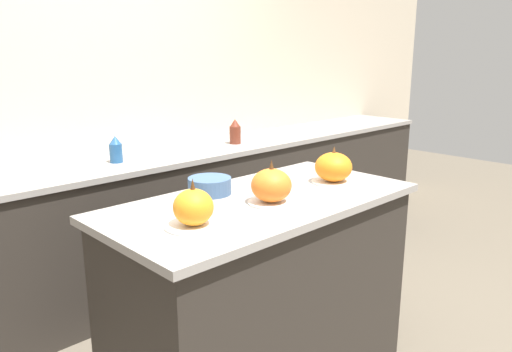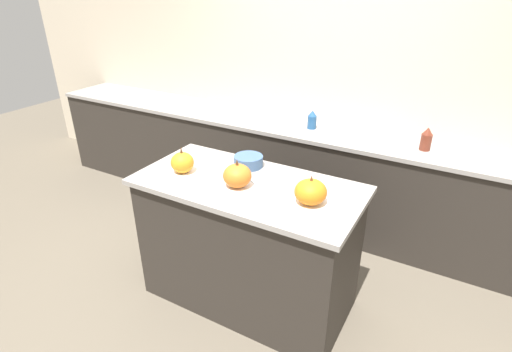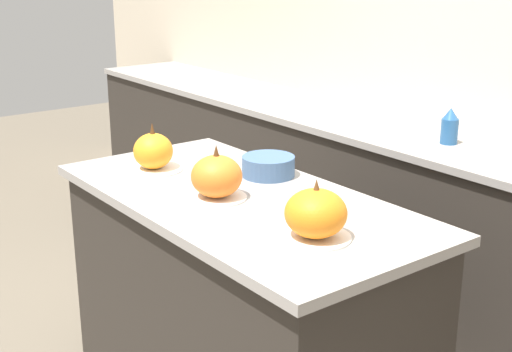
{
  "view_description": "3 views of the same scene",
  "coord_description": "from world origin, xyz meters",
  "px_view_note": "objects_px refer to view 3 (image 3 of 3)",
  "views": [
    {
      "loc": [
        -1.52,
        -1.54,
        1.6
      ],
      "look_at": [
        -0.02,
        0.02,
        1.06
      ],
      "focal_mm": 35.0,
      "sensor_mm": 36.0,
      "label": 1
    },
    {
      "loc": [
        1.16,
        -1.94,
        2.13
      ],
      "look_at": [
        0.04,
        0.04,
        1.0
      ],
      "focal_mm": 28.0,
      "sensor_mm": 36.0,
      "label": 2
    },
    {
      "loc": [
        1.91,
        -1.38,
        1.77
      ],
      "look_at": [
        0.07,
        0.02,
        1.04
      ],
      "focal_mm": 50.0,
      "sensor_mm": 36.0,
      "label": 3
    }
  ],
  "objects_px": {
    "pumpkin_cake_left": "(153,153)",
    "mixing_bowl": "(268,166)",
    "bottle_short": "(450,127)",
    "pumpkin_cake_right": "(316,215)",
    "pumpkin_cake_center": "(217,178)"
  },
  "relations": [
    {
      "from": "pumpkin_cake_left",
      "to": "bottle_short",
      "type": "distance_m",
      "value": 1.37
    },
    {
      "from": "pumpkin_cake_center",
      "to": "bottle_short",
      "type": "xyz_separation_m",
      "value": [
        -0.03,
        1.3,
        -0.02
      ]
    },
    {
      "from": "pumpkin_cake_center",
      "to": "mixing_bowl",
      "type": "bearing_deg",
      "value": 107.97
    },
    {
      "from": "bottle_short",
      "to": "mixing_bowl",
      "type": "xyz_separation_m",
      "value": [
        -0.06,
        -1.0,
        -0.02
      ]
    },
    {
      "from": "bottle_short",
      "to": "mixing_bowl",
      "type": "distance_m",
      "value": 1.0
    },
    {
      "from": "pumpkin_cake_center",
      "to": "mixing_bowl",
      "type": "height_order",
      "value": "pumpkin_cake_center"
    },
    {
      "from": "pumpkin_cake_center",
      "to": "mixing_bowl",
      "type": "relative_size",
      "value": 1.03
    },
    {
      "from": "pumpkin_cake_left",
      "to": "mixing_bowl",
      "type": "height_order",
      "value": "pumpkin_cake_left"
    },
    {
      "from": "pumpkin_cake_center",
      "to": "pumpkin_cake_right",
      "type": "distance_m",
      "value": 0.48
    },
    {
      "from": "pumpkin_cake_center",
      "to": "mixing_bowl",
      "type": "distance_m",
      "value": 0.32
    },
    {
      "from": "bottle_short",
      "to": "mixing_bowl",
      "type": "height_order",
      "value": "bottle_short"
    },
    {
      "from": "pumpkin_cake_center",
      "to": "bottle_short",
      "type": "height_order",
      "value": "pumpkin_cake_center"
    },
    {
      "from": "mixing_bowl",
      "to": "pumpkin_cake_right",
      "type": "bearing_deg",
      "value": -25.62
    },
    {
      "from": "mixing_bowl",
      "to": "pumpkin_cake_center",
      "type": "bearing_deg",
      "value": -72.03
    },
    {
      "from": "mixing_bowl",
      "to": "bottle_short",
      "type": "bearing_deg",
      "value": 86.3
    }
  ]
}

